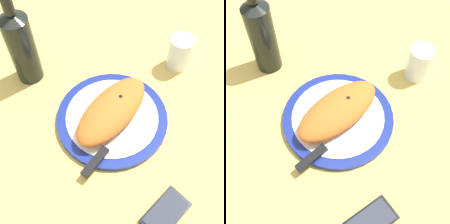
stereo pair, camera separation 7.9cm
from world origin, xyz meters
TOP-DOWN VIEW (x-y plane):
  - ground_plane at (0.00, 0.00)cm, footprint 150.00×150.00cm
  - plate at (0.00, 0.00)cm, footprint 29.31×29.31cm
  - calzone at (-0.26, -0.19)cm, footprint 25.42×13.07cm
  - fork at (2.58, -6.31)cm, footprint 15.80×2.41cm
  - knife at (9.36, 5.56)cm, footprint 21.83×3.93cm
  - smartphone at (10.20, 25.35)cm, footprint 11.59×6.84cm
  - water_glass at (-27.62, 1.32)cm, footprint 6.76×6.76cm
  - wine_bottle at (4.45, -28.08)cm, footprint 7.40×7.40cm

SIDE VIEW (x-z plane):
  - ground_plane at x=0.00cm, z-range -3.00..0.00cm
  - smartphone at x=10.20cm, z-range -0.02..1.14cm
  - plate at x=0.00cm, z-range -0.04..1.85cm
  - fork at x=2.58cm, z-range 1.89..2.29cm
  - knife at x=9.36cm, z-range 1.77..2.97cm
  - water_glass at x=-27.62cm, z-range -0.71..9.52cm
  - calzone at x=-0.26cm, z-range 1.90..7.70cm
  - wine_bottle at x=4.45cm, z-range -2.94..26.72cm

